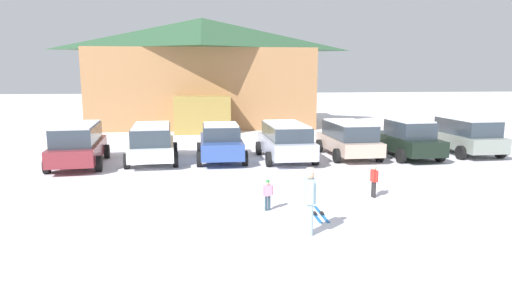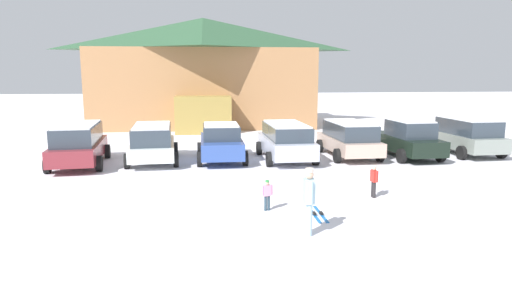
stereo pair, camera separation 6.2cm
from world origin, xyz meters
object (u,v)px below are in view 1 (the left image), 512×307
object	(u,v)px
parked_black_sedan	(407,139)
parked_white_suv	(152,142)
ski_lodge	(203,71)
parked_grey_wagon	(466,135)
skier_child_in_red_jacket	(374,179)
parked_silver_wagon	(286,140)
parked_maroon_van	(78,143)
parked_beige_suv	(348,138)
parked_blue_hatchback	(221,142)
skier_child_in_pink_snowsuit	(268,193)
pair_of_skis	(318,214)
skier_adult_in_blue_parka	(310,197)

from	to	relation	value
parked_black_sedan	parked_white_suv	bearing A→B (deg)	178.53
ski_lodge	parked_grey_wagon	world-z (taller)	ski_lodge
ski_lodge	skier_child_in_red_jacket	world-z (taller)	ski_lodge
parked_silver_wagon	parked_maroon_van	bearing A→B (deg)	-178.57
parked_beige_suv	parked_blue_hatchback	bearing A→B (deg)	-177.96
skier_child_in_pink_snowsuit	pair_of_skis	xyz separation A→B (m)	(1.34, -0.56, -0.48)
ski_lodge	parked_silver_wagon	xyz separation A→B (m)	(3.59, -15.10, -3.09)
parked_silver_wagon	parked_beige_suv	bearing A→B (deg)	6.88
parked_black_sedan	pair_of_skis	xyz separation A→B (m)	(-6.32, -8.05, -0.86)
parked_silver_wagon	skier_child_in_red_jacket	distance (m)	6.77
parked_white_suv	parked_black_sedan	distance (m)	11.70
parked_maroon_van	parked_beige_suv	xyz separation A→B (m)	(12.03, 0.59, -0.05)
ski_lodge	parked_black_sedan	bearing A→B (deg)	-58.35
parked_beige_suv	skier_child_in_pink_snowsuit	world-z (taller)	parked_beige_suv
pair_of_skis	skier_adult_in_blue_parka	bearing A→B (deg)	-111.95
skier_child_in_red_jacket	parked_beige_suv	bearing A→B (deg)	78.39
ski_lodge	parked_grey_wagon	bearing A→B (deg)	-49.69
parked_white_suv	ski_lodge	bearing A→B (deg)	81.01
parked_white_suv	parked_beige_suv	xyz separation A→B (m)	(9.00, 0.13, 0.00)
ski_lodge	parked_maroon_van	distance (m)	16.52
pair_of_skis	parked_silver_wagon	bearing A→B (deg)	85.99
parked_blue_hatchback	parked_beige_suv	world-z (taller)	parked_blue_hatchback
parked_beige_suv	parked_maroon_van	bearing A→B (deg)	-177.17
parked_blue_hatchback	skier_child_in_pink_snowsuit	distance (m)	7.78
skier_adult_in_blue_parka	pair_of_skis	world-z (taller)	skier_adult_in_blue_parka
parked_silver_wagon	pair_of_skis	size ratio (longest dim) A/B	3.05
parked_white_suv	parked_blue_hatchback	world-z (taller)	parked_blue_hatchback
parked_black_sedan	skier_adult_in_blue_parka	world-z (taller)	parked_black_sedan
skier_child_in_red_jacket	parked_silver_wagon	bearing A→B (deg)	103.97
parked_maroon_van	parked_black_sedan	distance (m)	14.72
skier_child_in_red_jacket	skier_child_in_pink_snowsuit	world-z (taller)	skier_child_in_red_jacket
parked_white_suv	parked_blue_hatchback	xyz separation A→B (m)	(3.02, -0.08, -0.05)
skier_child_in_pink_snowsuit	pair_of_skis	bearing A→B (deg)	-22.46
ski_lodge	parked_black_sedan	world-z (taller)	ski_lodge
parked_blue_hatchback	skier_adult_in_blue_parka	xyz separation A→B (m)	(1.73, -9.80, 0.10)
parked_beige_suv	pair_of_skis	world-z (taller)	parked_beige_suv
parked_white_suv	parked_silver_wagon	xyz separation A→B (m)	(5.94, -0.24, 0.01)
skier_child_in_red_jacket	skier_child_in_pink_snowsuit	distance (m)	3.68
parked_maroon_van	parked_beige_suv	world-z (taller)	parked_maroon_van
parked_silver_wagon	parked_beige_suv	world-z (taller)	parked_silver_wagon
parked_black_sedan	skier_child_in_pink_snowsuit	xyz separation A→B (m)	(-7.66, -7.49, -0.38)
ski_lodge	pair_of_skis	size ratio (longest dim) A/B	10.60
ski_lodge	parked_silver_wagon	size ratio (longest dim) A/B	3.48
parked_beige_suv	pair_of_skis	xyz separation A→B (m)	(-3.63, -8.47, -0.88)
ski_lodge	skier_adult_in_blue_parka	world-z (taller)	ski_lodge
parked_blue_hatchback	parked_silver_wagon	distance (m)	2.92
parked_white_suv	parked_black_sedan	world-z (taller)	parked_black_sedan
parked_black_sedan	skier_child_in_pink_snowsuit	distance (m)	10.72
parked_blue_hatchback	skier_child_in_pink_snowsuit	world-z (taller)	parked_blue_hatchback
parked_blue_hatchback	pair_of_skis	world-z (taller)	parked_blue_hatchback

